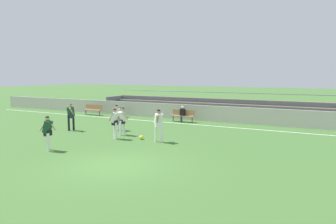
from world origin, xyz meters
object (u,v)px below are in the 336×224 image
bench_centre_sideline (183,115)px  player_dark_challenging (71,114)px  bleacher_stand (236,108)px  player_white_on_ball (115,121)px  player_white_deep_cover (117,115)px  trash_bin (121,112)px  soccer_ball (141,137)px  player_white_wide_right (159,122)px  spectator_seated (182,113)px  bench_far_left (93,109)px  player_white_overlapping (122,119)px  player_dark_dropping_back (48,130)px

bench_centre_sideline → player_dark_challenging: 8.14m
bleacher_stand → player_white_on_ball: bleacher_stand is taller
player_white_deep_cover → trash_bin: bearing=124.0°
bleacher_stand → soccer_ball: bearing=-102.1°
player_white_deep_cover → player_white_wide_right: (4.07, -1.78, 0.08)m
spectator_seated → player_dark_challenging: 8.03m
bleacher_stand → spectator_seated: 4.82m
bleacher_stand → bench_far_left: bearing=-162.7°
bleacher_stand → bench_centre_sideline: bearing=-129.4°
bleacher_stand → soccer_ball: bleacher_stand is taller
bench_centre_sideline → soccer_ball: bench_centre_sideline is taller
player_white_on_ball → player_white_overlapping: bearing=105.9°
bench_centre_sideline → player_white_wide_right: bearing=-74.9°
player_white_deep_cover → soccer_ball: (2.91, -1.65, -0.85)m
player_white_wide_right → player_dark_dropping_back: bearing=-131.8°
trash_bin → player_white_wide_right: player_white_wide_right is taller
bench_centre_sideline → soccer_ball: bearing=-83.9°
trash_bin → player_white_deep_cover: size_ratio=0.51×
spectator_seated → player_dark_dropping_back: size_ratio=0.74×
player_white_overlapping → player_dark_challenging: bearing=-175.7°
player_white_overlapping → soccer_ball: bearing=-17.6°
bleacher_stand → player_white_overlapping: (-3.91, -10.02, 0.13)m
spectator_seated → player_white_deep_cover: size_ratio=0.75×
player_white_overlapping → player_white_deep_cover: size_ratio=0.99×
player_white_wide_right → soccer_ball: player_white_wide_right is taller
player_white_overlapping → bleacher_stand: bearing=68.7°
player_white_on_ball → player_dark_challenging: size_ratio=0.99×
trash_bin → player_white_wide_right: 10.52m
trash_bin → player_white_on_ball: (5.19, -7.58, 0.60)m
player_white_on_ball → bleacher_stand: bearing=72.0°
player_dark_challenging → player_white_overlapping: bearing=4.3°
bench_centre_sideline → player_white_deep_cover: size_ratio=1.11×
trash_bin → player_white_deep_cover: bearing=-56.0°
trash_bin → player_white_deep_cover: 6.50m
player_dark_dropping_back → soccer_ball: size_ratio=7.39×
bench_centre_sideline → player_dark_challenging: bearing=-125.1°
player_white_overlapping → player_dark_challenging: player_dark_challenging is taller
player_white_overlapping → player_white_deep_cover: player_white_deep_cover is taller
player_dark_dropping_back → trash_bin: bearing=110.1°
player_white_overlapping → player_dark_dropping_back: size_ratio=0.99×
player_white_wide_right → player_white_deep_cover: bearing=156.4°
player_dark_challenging → soccer_ball: (5.41, -0.24, -0.92)m
bench_far_left → player_white_on_ball: (8.10, -7.45, 0.47)m
bench_centre_sideline → player_dark_dropping_back: size_ratio=1.11×
bench_centre_sideline → spectator_seated: (-0.00, -0.12, 0.16)m
bench_centre_sideline → bench_far_left: (-8.71, 0.00, 0.00)m
player_white_on_ball → player_dark_dropping_back: bearing=-107.0°
player_dark_challenging → trash_bin: bearing=99.5°
bench_centre_sideline → player_white_deep_cover: 5.69m
bench_far_left → player_white_on_ball: 11.02m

